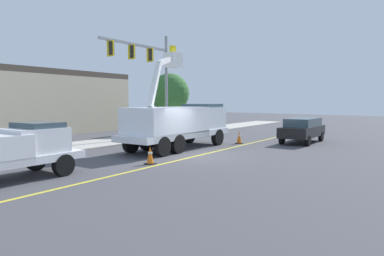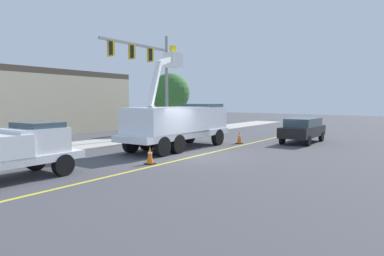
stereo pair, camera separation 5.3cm
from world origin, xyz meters
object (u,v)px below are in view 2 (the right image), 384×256
Objects in this scene: utility_bucket_truck at (179,122)px; traffic_cone_mid_front at (150,155)px; passing_minivan at (303,129)px; service_pickup_truck at (0,151)px; traffic_cone_mid_rear at (239,137)px; traffic_signal_mast at (148,67)px.

utility_bucket_truck is 5.51m from traffic_cone_mid_front.
passing_minivan is at bearing -8.62° from traffic_cone_mid_front.
traffic_cone_mid_rear is at bearing -1.19° from service_pickup_truck.
passing_minivan is at bearing -10.23° from service_pickup_truck.
service_pickup_truck is 14.50m from traffic_signal_mast.
passing_minivan is 4.55m from traffic_cone_mid_rear.
passing_minivan is 5.62× the size of traffic_cone_mid_rear.
traffic_cone_mid_front is 0.11× the size of traffic_signal_mast.
traffic_signal_mast is at bearing 25.74° from service_pickup_truck.
utility_bucket_truck reaches higher than service_pickup_truck.
utility_bucket_truck reaches higher than traffic_cone_mid_front.
utility_bucket_truck is at bearing 6.34° from service_pickup_truck.
traffic_signal_mast is at bearing 111.25° from traffic_cone_mid_rear.
traffic_signal_mast reaches higher than traffic_cone_mid_front.
utility_bucket_truck is 4.78m from traffic_cone_mid_rear.
traffic_signal_mast reaches higher than passing_minivan.
traffic_signal_mast is (1.93, 4.84, 3.80)m from utility_bucket_truck.
service_pickup_truck is at bearing -154.26° from traffic_signal_mast.
service_pickup_truck is 0.73× the size of traffic_signal_mast.
passing_minivan reaches higher than traffic_cone_mid_rear.
passing_minivan is at bearing -41.52° from traffic_cone_mid_rear.
passing_minivan is (18.33, -3.31, -0.15)m from service_pickup_truck.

